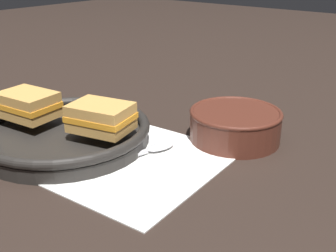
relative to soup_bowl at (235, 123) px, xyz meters
name	(u,v)px	position (x,y,z in m)	size (l,w,h in m)	color
ground_plane	(164,152)	(-0.12, 0.07, -0.03)	(4.00, 4.00, 0.00)	black
napkin	(138,163)	(-0.18, 0.07, -0.03)	(0.29, 0.25, 0.00)	white
soup_bowl	(235,123)	(0.00, 0.00, 0.00)	(0.17, 0.17, 0.06)	#4C2319
spoon	(149,150)	(-0.14, 0.08, -0.03)	(0.17, 0.06, 0.01)	silver
skillet	(65,133)	(-0.21, 0.23, -0.01)	(0.30, 0.43, 0.04)	black
sandwich_near_left	(101,117)	(-0.19, 0.15, 0.03)	(0.10, 0.12, 0.05)	#C18E47
sandwich_near_right	(28,105)	(-0.23, 0.30, 0.03)	(0.08, 0.11, 0.05)	#C18E47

